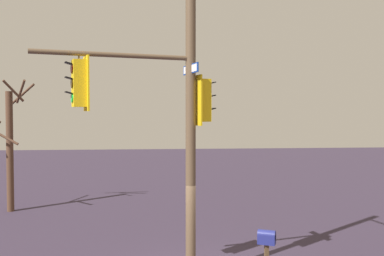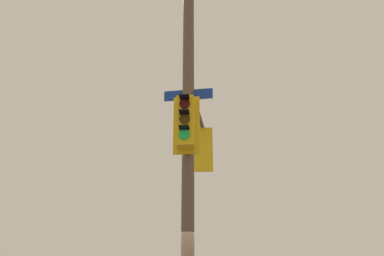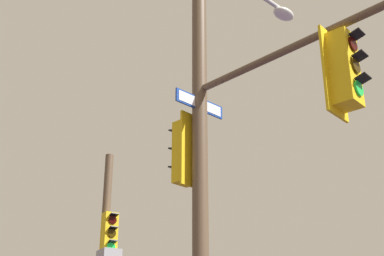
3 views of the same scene
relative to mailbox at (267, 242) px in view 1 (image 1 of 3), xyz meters
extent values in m
cylinder|color=brown|center=(-1.89, 0.45, 3.55)|extent=(0.26, 0.26, 9.33)
cylinder|color=brown|center=(-3.77, -0.05, 4.65)|extent=(3.79, 1.12, 0.12)
cube|color=yellow|center=(-4.58, -0.26, 3.95)|extent=(0.40, 0.44, 1.10)
cube|color=yellow|center=(-4.42, -0.21, 3.95)|extent=(0.22, 0.54, 1.30)
cylinder|color=#2F0403|center=(-4.73, -0.32, 4.29)|extent=(0.10, 0.22, 0.22)
cube|color=black|center=(-4.80, -0.34, 4.41)|extent=(0.22, 0.25, 0.06)
cylinder|color=#352504|center=(-4.73, -0.32, 3.95)|extent=(0.10, 0.22, 0.22)
cube|color=black|center=(-4.80, -0.34, 4.07)|extent=(0.22, 0.25, 0.06)
cylinder|color=#19D147|center=(-4.73, -0.32, 3.61)|extent=(0.10, 0.22, 0.22)
cube|color=black|center=(-4.80, -0.34, 3.73)|extent=(0.22, 0.25, 0.06)
cylinder|color=brown|center=(-4.58, -0.26, 4.58)|extent=(0.04, 0.04, 0.15)
cube|color=yellow|center=(-1.55, 0.54, 3.58)|extent=(0.39, 0.43, 1.10)
cube|color=yellow|center=(-1.72, 0.49, 3.58)|extent=(0.20, 0.55, 1.30)
cylinder|color=#2F0403|center=(-1.40, 0.59, 3.92)|extent=(0.09, 0.22, 0.22)
cube|color=black|center=(-1.32, 0.61, 4.04)|extent=(0.21, 0.25, 0.06)
cylinder|color=#352504|center=(-1.40, 0.59, 3.58)|extent=(0.09, 0.22, 0.22)
cube|color=black|center=(-1.32, 0.61, 3.70)|extent=(0.21, 0.25, 0.06)
cylinder|color=#19D147|center=(-1.40, 0.59, 3.24)|extent=(0.09, 0.22, 0.22)
cube|color=black|center=(-1.32, 0.61, 3.36)|extent=(0.21, 0.25, 0.06)
cube|color=navy|center=(-1.89, 0.45, 4.38)|extent=(0.30, 1.07, 0.24)
cube|color=white|center=(-1.91, 0.44, 4.38)|extent=(0.26, 0.97, 0.18)
cube|color=navy|center=(0.00, 0.00, 0.06)|extent=(0.50, 0.40, 0.24)
cylinder|color=navy|center=(0.00, 0.00, 0.18)|extent=(0.50, 0.40, 0.24)
cylinder|color=#503526|center=(-9.19, 8.88, 1.55)|extent=(0.30, 0.30, 5.31)
cylinder|color=#503526|center=(-8.90, 8.55, 4.20)|extent=(0.77, 0.72, 0.94)
cylinder|color=#503526|center=(-8.78, 9.17, 4.20)|extent=(0.72, 0.95, 1.03)
cylinder|color=#503526|center=(-8.93, 9.57, 4.00)|extent=(1.48, 0.66, 1.16)
camera|label=1|loc=(-2.81, -10.40, 3.27)|focal=39.69mm
camera|label=2|loc=(5.17, 3.57, 0.54)|focal=35.90mm
camera|label=3|loc=(-9.29, 4.78, 0.28)|focal=51.70mm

